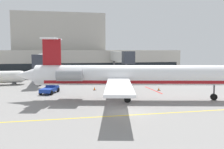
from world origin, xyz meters
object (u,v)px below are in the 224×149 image
(regional_jet, at_px, (133,76))
(pushback_tractor, at_px, (51,87))
(fuel_tank, at_px, (4,77))
(baggage_tug, at_px, (46,79))

(regional_jet, distance_m, pushback_tractor, 14.13)
(fuel_tank, bearing_deg, pushback_tractor, -52.16)
(fuel_tank, bearing_deg, baggage_tug, 0.11)
(baggage_tug, distance_m, fuel_tank, 8.01)
(baggage_tug, bearing_deg, regional_jet, -58.66)
(regional_jet, height_order, baggage_tug, regional_jet)
(pushback_tractor, bearing_deg, baggage_tug, 95.62)
(baggage_tug, relative_size, fuel_tank, 0.36)
(pushback_tractor, bearing_deg, regional_jet, -36.97)
(pushback_tractor, height_order, fuel_tank, fuel_tank)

